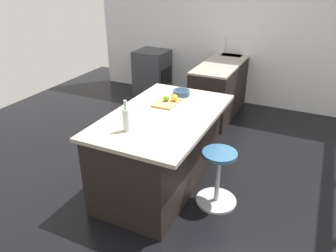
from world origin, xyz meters
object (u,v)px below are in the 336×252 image
object	(u,v)px
apple_yellow	(174,98)
oven_range	(152,72)
cutting_board	(167,102)
apple_green	(166,98)
fruit_bowl	(181,92)
kitchen_island	(160,149)
stool_by_window	(218,179)
water_bottle	(126,119)

from	to	relation	value
apple_yellow	oven_range	bearing A→B (deg)	-146.64
cutting_board	apple_green	xyz separation A→B (m)	(-0.02, -0.02, 0.05)
cutting_board	apple_yellow	world-z (taller)	apple_yellow
fruit_bowl	kitchen_island	bearing A→B (deg)	0.39
oven_range	stool_by_window	distance (m)	3.53
stool_by_window	fruit_bowl	world-z (taller)	fruit_bowl
stool_by_window	cutting_board	distance (m)	1.04
cutting_board	water_bottle	distance (m)	0.81
oven_range	fruit_bowl	bearing A→B (deg)	36.05
kitchen_island	water_bottle	size ratio (longest dim) A/B	5.59
oven_range	kitchen_island	size ratio (longest dim) A/B	0.50
oven_range	water_bottle	world-z (taller)	water_bottle
stool_by_window	apple_green	bearing A→B (deg)	-115.19
kitchen_island	water_bottle	distance (m)	0.77
fruit_bowl	water_bottle	bearing A→B (deg)	-4.70
stool_by_window	apple_yellow	xyz separation A→B (m)	(-0.41, -0.69, 0.66)
kitchen_island	fruit_bowl	xyz separation A→B (m)	(-0.59, -0.00, 0.48)
apple_yellow	water_bottle	world-z (taller)	water_bottle
apple_yellow	fruit_bowl	size ratio (longest dim) A/B	0.38
cutting_board	apple_green	world-z (taller)	apple_green
oven_range	fruit_bowl	distance (m)	2.62
stool_by_window	apple_green	size ratio (longest dim) A/B	8.90
oven_range	water_bottle	bearing A→B (deg)	24.05
apple_green	kitchen_island	bearing A→B (deg)	12.72
fruit_bowl	stool_by_window	bearing A→B (deg)	47.35
stool_by_window	apple_green	distance (m)	1.08
cutting_board	water_bottle	bearing A→B (deg)	-3.14
apple_green	fruit_bowl	xyz separation A→B (m)	(-0.29, 0.06, -0.02)
apple_yellow	apple_green	size ratio (longest dim) A/B	1.09
stool_by_window	cutting_board	world-z (taller)	cutting_board
water_bottle	fruit_bowl	distance (m)	1.11
water_bottle	kitchen_island	bearing A→B (deg)	169.54
oven_range	apple_yellow	xyz separation A→B (m)	(2.33, 1.53, 0.53)
apple_yellow	kitchen_island	bearing A→B (deg)	-2.94
apple_green	water_bottle	size ratio (longest dim) A/B	0.23
apple_green	apple_yellow	bearing A→B (deg)	114.97
kitchen_island	fruit_bowl	bearing A→B (deg)	-179.61
apple_yellow	apple_green	xyz separation A→B (m)	(0.04, -0.09, -0.00)
oven_range	water_bottle	distance (m)	3.54
oven_range	stool_by_window	world-z (taller)	oven_range
kitchen_island	stool_by_window	world-z (taller)	kitchen_island
kitchen_island	apple_green	bearing A→B (deg)	-167.28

